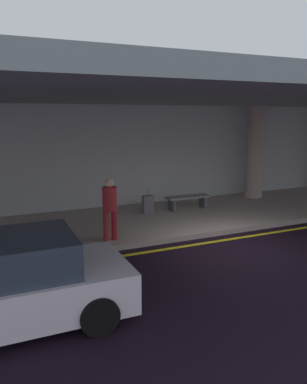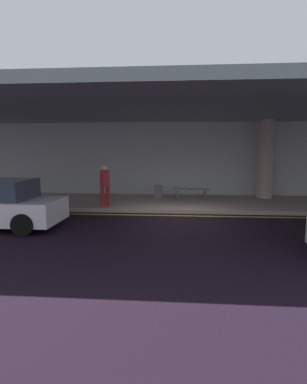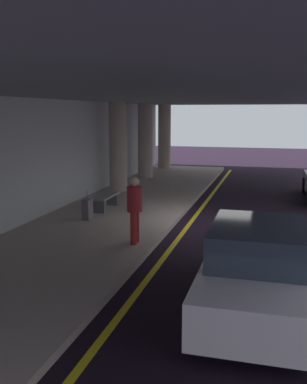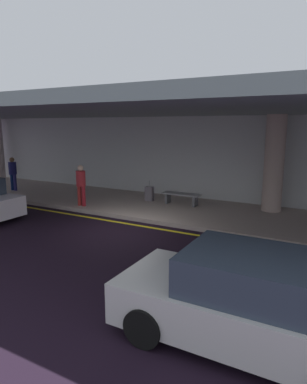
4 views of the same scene
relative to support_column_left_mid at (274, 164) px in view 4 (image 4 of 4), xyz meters
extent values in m
plane|color=black|center=(-4.00, -4.40, -1.97)|extent=(60.00, 60.00, 0.00)
cube|color=#A5948B|center=(-4.00, -1.30, -1.90)|extent=(26.00, 4.20, 0.15)
cube|color=yellow|center=(-4.00, -3.79, -1.97)|extent=(26.00, 0.14, 0.01)
cylinder|color=tan|center=(0.00, 0.00, 0.00)|extent=(0.73, 0.73, 3.65)
cube|color=gray|center=(-4.00, -1.80, 1.97)|extent=(28.00, 13.20, 0.30)
cube|color=#B3B5B5|center=(-4.00, 0.95, -0.07)|extent=(26.00, 0.30, 3.80)
cube|color=beige|center=(1.05, -8.40, -1.42)|extent=(4.10, 1.80, 0.70)
cube|color=#2D3847|center=(1.15, -8.40, -0.77)|extent=(2.10, 1.60, 0.60)
cylinder|color=black|center=(-0.30, -7.55, -1.65)|extent=(0.64, 0.22, 0.64)
cylinder|color=black|center=(-0.30, -9.25, -1.65)|extent=(0.64, 0.22, 0.64)
cylinder|color=black|center=(-8.39, -5.15, -1.65)|extent=(0.64, 0.22, 0.64)
cylinder|color=maroon|center=(-7.09, -2.92, -1.42)|extent=(0.16, 0.16, 0.82)
cylinder|color=maroon|center=(-6.87, -2.92, -1.42)|extent=(0.16, 0.16, 0.82)
cylinder|color=#A6232A|center=(-6.98, -2.92, -0.69)|extent=(0.38, 0.38, 0.62)
sphere|color=beige|center=(-6.98, -2.92, -0.26)|extent=(0.24, 0.24, 0.24)
cylinder|color=#071746|center=(-12.33, -2.00, -1.42)|extent=(0.16, 0.16, 0.82)
cylinder|color=navy|center=(-12.11, -2.00, -1.42)|extent=(0.16, 0.16, 0.82)
cylinder|color=#151548|center=(-12.22, -2.00, -0.69)|extent=(0.38, 0.38, 0.62)
sphere|color=brown|center=(-12.22, -2.00, -0.26)|extent=(0.24, 0.24, 0.24)
cube|color=#5D565E|center=(-4.99, -0.78, -1.51)|extent=(0.36, 0.22, 0.62)
cylinder|color=slate|center=(-4.99, -0.78, -1.06)|extent=(0.02, 0.02, 0.28)
cube|color=slate|center=(-3.46, -0.78, -1.38)|extent=(1.60, 0.50, 0.06)
cube|color=#4C4C51|center=(-4.08, -0.78, -1.61)|extent=(0.10, 0.40, 0.42)
cube|color=#4C4C51|center=(-2.84, -0.78, -1.61)|extent=(0.10, 0.40, 0.42)
camera|label=1|loc=(-9.77, -12.13, 1.43)|focal=35.09mm
camera|label=2|loc=(-4.05, -14.98, 0.40)|focal=28.94mm
camera|label=3|loc=(-17.14, -6.16, 1.43)|focal=41.33mm
camera|label=4|loc=(2.09, -13.29, 1.43)|focal=31.39mm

